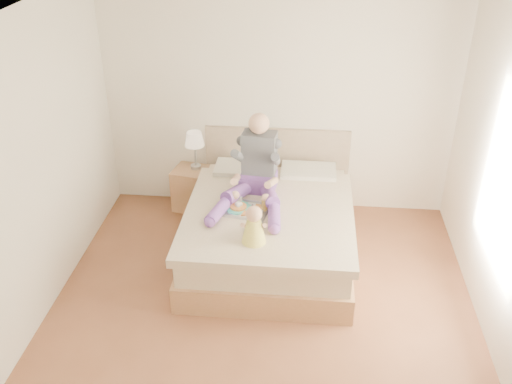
# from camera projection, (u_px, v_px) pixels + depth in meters

# --- Properties ---
(room) EXTENTS (4.02, 4.22, 2.71)m
(room) POSITION_uv_depth(u_px,v_px,m) (272.00, 173.00, 4.55)
(room) COLOR brown
(room) RESTS_ON ground
(bed) EXTENTS (1.70, 2.18, 1.00)m
(bed) POSITION_uv_depth(u_px,v_px,m) (270.00, 225.00, 6.08)
(bed) COLOR #956A45
(bed) RESTS_ON ground
(nightstand) EXTENTS (0.49, 0.45, 0.52)m
(nightstand) POSITION_uv_depth(u_px,v_px,m) (193.00, 189.00, 6.88)
(nightstand) COLOR #956A45
(nightstand) RESTS_ON ground
(lamp) EXTENTS (0.23, 0.23, 0.46)m
(lamp) POSITION_uv_depth(u_px,v_px,m) (194.00, 141.00, 6.61)
(lamp) COLOR silver
(lamp) RESTS_ON nightstand
(adult) EXTENTS (0.75, 1.09, 0.89)m
(adult) POSITION_uv_depth(u_px,v_px,m) (256.00, 173.00, 5.92)
(adult) COLOR #63398F
(adult) RESTS_ON bed
(tray) EXTENTS (0.49, 0.41, 0.12)m
(tray) POSITION_uv_depth(u_px,v_px,m) (247.00, 208.00, 5.75)
(tray) COLOR silver
(tray) RESTS_ON bed
(baby) EXTENTS (0.25, 0.34, 0.38)m
(baby) POSITION_uv_depth(u_px,v_px,m) (254.00, 227.00, 5.22)
(baby) COLOR #E4D748
(baby) RESTS_ON bed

